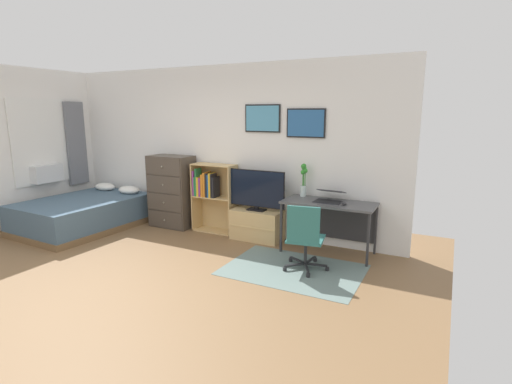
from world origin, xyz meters
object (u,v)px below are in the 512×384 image
laptop (330,197)px  tv_stand (257,225)px  television (257,190)px  desk (330,210)px  computer_mouse (344,204)px  dresser (172,191)px  bed (84,213)px  bookshelf (211,192)px  office_chair (305,236)px  bamboo_vase (304,178)px

laptop → tv_stand: bearing=-179.8°
television → laptop: (1.15, -0.00, 0.01)m
desk → computer_mouse: computer_mouse is taller
dresser → laptop: dresser is taller
bed → computer_mouse: bearing=10.5°
laptop → desk: bearing=46.7°
bookshelf → laptop: (2.03, -0.08, 0.14)m
dresser → television: dresser is taller
television → office_chair: size_ratio=1.08×
tv_stand → desk: 1.22m
tv_stand → laptop: bearing=-1.3°
desk → bamboo_vase: size_ratio=2.60×
dresser → television: (1.65, -0.01, 0.17)m
tv_stand → television: 0.55m
office_chair → computer_mouse: office_chair is taller
bed → bamboo_vase: size_ratio=4.21×
dresser → bookshelf: dresser is taller
laptop → computer_mouse: (0.25, -0.14, -0.05)m
desk → computer_mouse: (0.23, -0.15, 0.15)m
computer_mouse → bamboo_vase: bearing=158.3°
tv_stand → laptop: size_ratio=1.94×
bookshelf → computer_mouse: (2.27, -0.21, 0.09)m
bookshelf → tv_stand: 0.98m
bookshelf → tv_stand: size_ratio=1.43×
computer_mouse → bamboo_vase: (-0.69, 0.27, 0.25)m
tv_stand → laptop: 1.28m
desk → television: bearing=-179.4°
laptop → computer_mouse: 0.29m
desk → bamboo_vase: (-0.45, 0.12, 0.40)m
dresser → laptop: size_ratio=3.04×
office_chair → laptop: laptop is taller
laptop → office_chair: bearing=-92.3°
bed → television: television is taller
tv_stand → bamboo_vase: bamboo_vase is taller
television → computer_mouse: bearing=-5.7°
bookshelf → television: bearing=-4.7°
office_chair → laptop: (0.05, 0.83, 0.35)m
dresser → bed: bearing=-148.4°
bookshelf → computer_mouse: size_ratio=10.88×
laptop → bamboo_vase: 0.50m
tv_stand → office_chair: size_ratio=0.92×
office_chair → dresser: bearing=153.4°
bed → office_chair: 4.03m
dresser → computer_mouse: dresser is taller
bed → dresser: 1.55m
television → bamboo_vase: bearing=10.7°
bamboo_vase → bookshelf: bearing=-177.8°
desk → office_chair: office_chair is taller
bookshelf → tv_stand: bookshelf is taller
bed → tv_stand: (2.93, 0.80, -0.02)m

